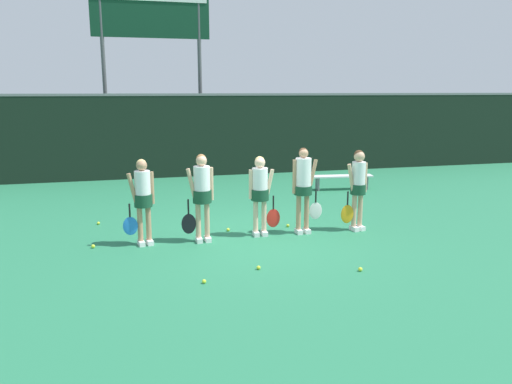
# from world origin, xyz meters

# --- Properties ---
(ground_plane) EXTENTS (140.00, 140.00, 0.00)m
(ground_plane) POSITION_xyz_m (0.00, 0.00, 0.00)
(ground_plane) COLOR #26724C
(fence_windscreen) EXTENTS (60.00, 0.08, 2.81)m
(fence_windscreen) POSITION_xyz_m (0.00, 7.50, 1.42)
(fence_windscreen) COLOR black
(fence_windscreen) RESTS_ON ground_plane
(scoreboard) EXTENTS (4.11, 0.15, 6.26)m
(scoreboard) POSITION_xyz_m (-1.40, 9.21, 4.94)
(scoreboard) COLOR #515156
(scoreboard) RESTS_ON ground_plane
(bench_courtside) EXTENTS (1.85, 0.58, 0.43)m
(bench_courtside) POSITION_xyz_m (3.72, 4.06, 0.37)
(bench_courtside) COLOR silver
(bench_courtside) RESTS_ON ground_plane
(player_0) EXTENTS (0.61, 0.34, 1.66)m
(player_0) POSITION_xyz_m (-2.21, 0.02, 0.97)
(player_0) COLOR tan
(player_0) RESTS_ON ground_plane
(player_1) EXTENTS (0.64, 0.36, 1.73)m
(player_1) POSITION_xyz_m (-1.10, -0.06, 1.02)
(player_1) COLOR tan
(player_1) RESTS_ON ground_plane
(player_2) EXTENTS (0.65, 0.36, 1.63)m
(player_2) POSITION_xyz_m (0.11, 0.06, 0.96)
(player_2) COLOR beige
(player_2) RESTS_ON ground_plane
(player_3) EXTENTS (0.65, 0.37, 1.78)m
(player_3) POSITION_xyz_m (1.01, 0.00, 1.05)
(player_3) COLOR tan
(player_3) RESTS_ON ground_plane
(player_4) EXTENTS (0.60, 0.33, 1.71)m
(player_4) POSITION_xyz_m (2.19, -0.07, 1.01)
(player_4) COLOR tan
(player_4) RESTS_ON ground_plane
(tennis_ball_0) EXTENTS (0.07, 0.07, 0.07)m
(tennis_ball_0) POSITION_xyz_m (-0.47, 0.51, 0.03)
(tennis_ball_0) COLOR #CCE033
(tennis_ball_0) RESTS_ON ground_plane
(tennis_ball_1) EXTENTS (0.07, 0.07, 0.07)m
(tennis_ball_1) POSITION_xyz_m (-3.15, 1.76, 0.03)
(tennis_ball_1) COLOR #CCE033
(tennis_ball_1) RESTS_ON ground_plane
(tennis_ball_2) EXTENTS (0.07, 0.07, 0.07)m
(tennis_ball_2) POSITION_xyz_m (-0.44, -1.86, 0.03)
(tennis_ball_2) COLOR #CCE033
(tennis_ball_2) RESTS_ON ground_plane
(tennis_ball_3) EXTENTS (0.07, 0.07, 0.07)m
(tennis_ball_3) POSITION_xyz_m (0.85, 0.51, 0.03)
(tennis_ball_3) COLOR #CCE033
(tennis_ball_3) RESTS_ON ground_plane
(tennis_ball_4) EXTENTS (0.07, 0.07, 0.07)m
(tennis_ball_4) POSITION_xyz_m (-1.41, -2.23, 0.03)
(tennis_ball_4) COLOR #CCE033
(tennis_ball_4) RESTS_ON ground_plane
(tennis_ball_5) EXTENTS (0.07, 0.07, 0.07)m
(tennis_ball_5) POSITION_xyz_m (1.16, -2.36, 0.04)
(tennis_ball_5) COLOR #CCE033
(tennis_ball_5) RESTS_ON ground_plane
(tennis_ball_6) EXTENTS (0.07, 0.07, 0.07)m
(tennis_ball_6) POSITION_xyz_m (-3.17, 0.04, 0.04)
(tennis_ball_6) COLOR #CCE033
(tennis_ball_6) RESTS_ON ground_plane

